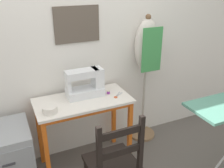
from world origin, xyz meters
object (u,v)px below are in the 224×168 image
Objects in this scene: filing_cabinet at (9,159)px; fabric_bowl at (50,109)px; thread_spool_near_machine at (108,92)px; dress_form at (146,54)px; wooden_chair at (113,165)px; sewing_machine at (87,84)px; scissors at (117,96)px.

fabric_bowl is at bearing -11.25° from filing_cabinet.
thread_spool_near_machine is 1.11m from filing_cabinet.
dress_form is at bearing 7.91° from filing_cabinet.
fabric_bowl reaches higher than thread_spool_near_machine.
fabric_bowl is at bearing 126.62° from wooden_chair.
sewing_machine is 0.24m from thread_spool_near_machine.
dress_form is (0.53, 0.16, 0.28)m from thread_spool_near_machine.
filing_cabinet is (-0.40, 0.08, -0.47)m from fabric_bowl.
fabric_bowl is 0.09× the size of dress_form.
thread_spool_near_machine is 0.06× the size of filing_cabinet.
scissors is 0.09× the size of dress_form.
dress_form reaches higher than wooden_chair.
dress_form is (1.55, 0.21, 0.74)m from filing_cabinet.
scissors is at bearing -152.59° from dress_form.
fabric_bowl is 0.68m from scissors.
fabric_bowl is (-0.41, -0.19, -0.10)m from sewing_machine.
sewing_machine is at bearing 152.38° from scissors.
wooden_chair is 0.62× the size of dress_form.
sewing_machine is 0.33m from scissors.
wooden_chair is (-0.30, -0.55, -0.32)m from scissors.
dress_form reaches higher than fabric_bowl.
thread_spool_near_machine is at bearing 11.86° from fabric_bowl.
sewing_machine is at bearing 7.64° from filing_cabinet.
fabric_bowl is 0.62m from filing_cabinet.
fabric_bowl is 0.72m from wooden_chair.
thread_spool_near_machine is at bearing 126.39° from scissors.
sewing_machine is at bearing -171.81° from dress_form.
sewing_machine is 2.93× the size of scissors.
thread_spool_near_machine is at bearing 2.81° from filing_cabinet.
filing_cabinet is at bearing -172.36° from sewing_machine.
fabric_bowl is 1.01× the size of scissors.
thread_spool_near_machine reaches higher than filing_cabinet.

